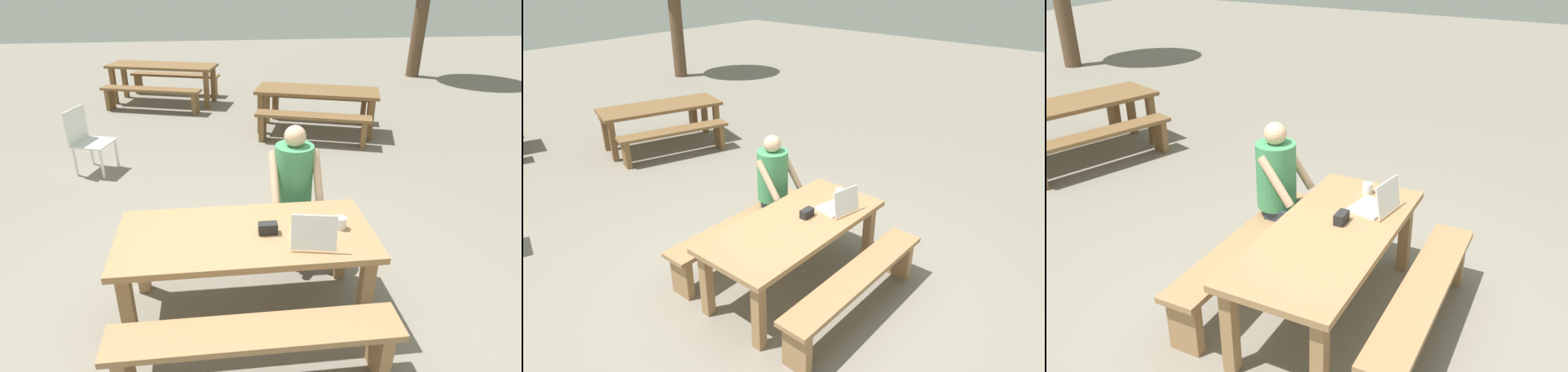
{
  "view_description": "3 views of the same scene",
  "coord_description": "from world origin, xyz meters",
  "views": [
    {
      "loc": [
        -0.19,
        -2.64,
        2.41
      ],
      "look_at": [
        0.14,
        0.25,
        0.96
      ],
      "focal_mm": 29.72,
      "sensor_mm": 36.0,
      "label": 1
    },
    {
      "loc": [
        -2.97,
        -2.43,
        2.97
      ],
      "look_at": [
        0.14,
        0.25,
        0.96
      ],
      "focal_mm": 32.85,
      "sensor_mm": 36.0,
      "label": 2
    },
    {
      "loc": [
        -3.15,
        -1.4,
        2.71
      ],
      "look_at": [
        0.14,
        0.25,
        0.96
      ],
      "focal_mm": 38.48,
      "sensor_mm": 36.0,
      "label": 3
    }
  ],
  "objects": [
    {
      "name": "person_seated",
      "position": [
        0.48,
        0.67,
        0.75
      ],
      "size": [
        0.44,
        0.42,
        1.27
      ],
      "color": "#333847",
      "rests_on": "ground"
    },
    {
      "name": "bench_far",
      "position": [
        0.0,
        0.7,
        0.35
      ],
      "size": [
        1.82,
        0.3,
        0.46
      ],
      "color": "#9E754C",
      "rests_on": "ground"
    },
    {
      "name": "bench_rear_north",
      "position": [
        1.68,
        4.71,
        0.34
      ],
      "size": [
        1.77,
        0.83,
        0.46
      ],
      "rotation": [
        0.0,
        0.0,
        -0.31
      ],
      "color": "brown",
      "rests_on": "ground"
    },
    {
      "name": "bench_rear_south",
      "position": [
        1.31,
        3.57,
        0.34
      ],
      "size": [
        1.77,
        0.83,
        0.46
      ],
      "rotation": [
        0.0,
        0.0,
        -0.31
      ],
      "color": "brown",
      "rests_on": "ground"
    },
    {
      "name": "picnic_table_front",
      "position": [
        0.0,
        0.0,
        0.61
      ],
      "size": [
        1.86,
        0.84,
        0.71
      ],
      "color": "#9E754C",
      "rests_on": "ground"
    },
    {
      "name": "coffee_mug",
      "position": [
        0.7,
        -0.01,
        0.75
      ],
      "size": [
        0.08,
        0.08,
        0.09
      ],
      "color": "white",
      "rests_on": "picnic_table_front"
    },
    {
      "name": "bench_near",
      "position": [
        0.0,
        -0.7,
        0.35
      ],
      "size": [
        1.82,
        0.3,
        0.46
      ],
      "color": "#9E754C",
      "rests_on": "ground"
    },
    {
      "name": "small_pouch",
      "position": [
        0.16,
        -0.02,
        0.75
      ],
      "size": [
        0.14,
        0.07,
        0.08
      ],
      "color": "black",
      "rests_on": "picnic_table_front"
    },
    {
      "name": "laptop",
      "position": [
        0.45,
        -0.19,
        0.77
      ],
      "size": [
        0.36,
        0.35,
        0.27
      ],
      "rotation": [
        0.0,
        0.0,
        2.95
      ],
      "color": "white",
      "rests_on": "picnic_table_front"
    },
    {
      "name": "picnic_table_rear",
      "position": [
        1.49,
        4.14,
        0.6
      ],
      "size": [
        2.09,
        1.3,
        0.7
      ],
      "rotation": [
        0.0,
        0.0,
        -0.31
      ],
      "color": "brown",
      "rests_on": "ground"
    },
    {
      "name": "ground_plane",
      "position": [
        0.0,
        0.0,
        0.0
      ],
      "size": [
        30.0,
        30.0,
        0.0
      ],
      "primitive_type": "plane",
      "color": "gray"
    }
  ]
}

